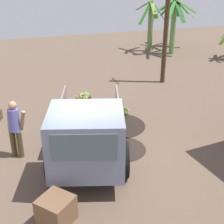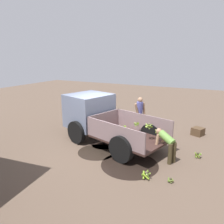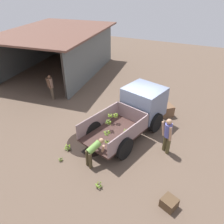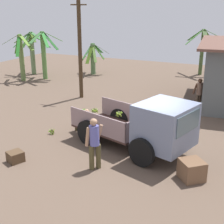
{
  "view_description": "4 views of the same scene",
  "coord_description": "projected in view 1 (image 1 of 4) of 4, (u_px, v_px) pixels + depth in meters",
  "views": [
    {
      "loc": [
        7.27,
        -1.88,
        5.0
      ],
      "look_at": [
        -0.69,
        0.73,
        1.11
      ],
      "focal_mm": 50.0,
      "sensor_mm": 36.0,
      "label": 1
    },
    {
      "loc": [
        -4.37,
        7.58,
        3.63
      ],
      "look_at": [
        -0.7,
        0.37,
        1.51
      ],
      "focal_mm": 35.0,
      "sensor_mm": 36.0,
      "label": 2
    },
    {
      "loc": [
        -8.47,
        -2.96,
        6.52
      ],
      "look_at": [
        -0.83,
        0.54,
        1.3
      ],
      "focal_mm": 35.0,
      "sensor_mm": 36.0,
      "label": 3
    },
    {
      "loc": [
        3.33,
        -9.96,
        5.02
      ],
      "look_at": [
        -1.03,
        -0.57,
        1.44
      ],
      "focal_mm": 50.0,
      "sensor_mm": 36.0,
      "label": 4
    }
  ],
  "objects": [
    {
      "name": "banana_palm_3",
      "position": [
        174.0,
        22.0,
        20.95
      ],
      "size": [
        2.78,
        2.32,
        3.13
      ],
      "color": "#6B885A",
      "rests_on": "ground"
    },
    {
      "name": "mud_patch_0",
      "position": [
        122.0,
        149.0,
        9.44
      ],
      "size": [
        1.48,
        1.48,
        0.01
      ],
      "primitive_type": "cylinder",
      "color": "#2C231C",
      "rests_on": "ground"
    },
    {
      "name": "person_worker_loading",
      "position": [
        85.0,
        100.0,
        11.2
      ],
      "size": [
        0.81,
        0.73,
        1.09
      ],
      "rotation": [
        0.0,
        0.0,
        -0.46
      ],
      "color": "#413620",
      "rests_on": "ground"
    },
    {
      "name": "mud_patch_1",
      "position": [
        101.0,
        155.0,
        9.14
      ],
      "size": [
        0.89,
        0.89,
        0.01
      ],
      "primitive_type": "cylinder",
      "color": "black",
      "rests_on": "ground"
    },
    {
      "name": "banana_bunch_on_ground_0",
      "position": [
        125.0,
        111.0,
        11.63
      ],
      "size": [
        0.3,
        0.3,
        0.25
      ],
      "color": "brown",
      "rests_on": "ground"
    },
    {
      "name": "person_foreground_visitor",
      "position": [
        15.0,
        127.0,
        8.74
      ],
      "size": [
        0.51,
        0.59,
        1.7
      ],
      "rotation": [
        0.0,
        0.0,
        2.44
      ],
      "color": "#4C4427",
      "rests_on": "ground"
    },
    {
      "name": "ground",
      "position": [
        95.0,
        160.0,
        8.9
      ],
      "size": [
        36.0,
        36.0,
        0.0
      ],
      "primitive_type": "plane",
      "color": "brown"
    },
    {
      "name": "banana_palm_2",
      "position": [
        150.0,
        25.0,
        19.8
      ],
      "size": [
        2.23,
        1.9,
        3.15
      ],
      "color": "olive",
      "rests_on": "ground"
    },
    {
      "name": "utility_pole",
      "position": [
        166.0,
        23.0,
        13.8
      ],
      "size": [
        0.94,
        0.21,
        5.46
      ],
      "color": "#402F1D",
      "rests_on": "ground"
    },
    {
      "name": "wooden_crate_1",
      "position": [
        56.0,
        210.0,
        6.63
      ],
      "size": [
        0.93,
        0.93,
        0.61
      ],
      "primitive_type": "cube",
      "rotation": [
        0.0,
        0.0,
        0.72
      ],
      "color": "brown",
      "rests_on": "ground"
    },
    {
      "name": "banana_bunch_on_ground_1",
      "position": [
        61.0,
        106.0,
        12.07
      ],
      "size": [
        0.26,
        0.25,
        0.23
      ],
      "color": "brown",
      "rests_on": "ground"
    },
    {
      "name": "banana_bunch_on_ground_2",
      "position": [
        116.0,
        105.0,
        12.22
      ],
      "size": [
        0.19,
        0.19,
        0.15
      ],
      "color": "#403A2A",
      "rests_on": "ground"
    },
    {
      "name": "mud_patch_2",
      "position": [
        117.0,
        125.0,
        10.85
      ],
      "size": [
        1.97,
        1.97,
        0.01
      ],
      "primitive_type": "cylinder",
      "color": "black",
      "rests_on": "ground"
    },
    {
      "name": "banana_palm_0",
      "position": [
        173.0,
        25.0,
        19.07
      ],
      "size": [
        2.66,
        2.35,
        3.29
      ],
      "color": "#5D8C45",
      "rests_on": "ground"
    },
    {
      "name": "cargo_truck",
      "position": [
        87.0,
        137.0,
        8.0
      ],
      "size": [
        4.84,
        3.01,
        1.95
      ],
      "rotation": [
        0.0,
        0.0,
        -0.29
      ],
      "color": "#3A2521",
      "rests_on": "ground"
    }
  ]
}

